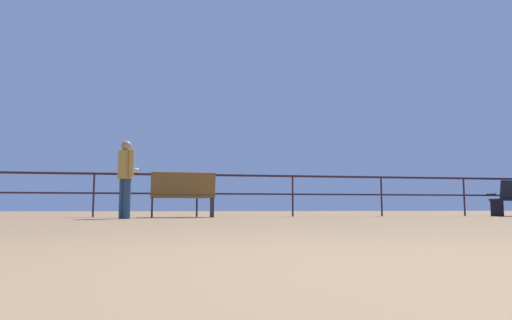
% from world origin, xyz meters
% --- Properties ---
extents(ground_plane, '(60.00, 60.00, 0.00)m').
position_xyz_m(ground_plane, '(0.00, 0.00, 0.00)').
color(ground_plane, olive).
extents(pier_railing, '(23.68, 0.05, 1.03)m').
position_xyz_m(pier_railing, '(0.00, 9.74, 0.77)').
color(pier_railing, '#321A24').
rests_on(pier_railing, ground_plane).
extents(bench_near_left, '(1.44, 0.69, 1.00)m').
position_xyz_m(bench_near_left, '(-0.35, 9.06, 0.54)').
color(bench_near_left, brown).
rests_on(bench_near_left, ground_plane).
extents(person_at_railing, '(0.34, 0.41, 1.54)m').
position_xyz_m(person_at_railing, '(-1.50, 8.01, 0.88)').
color(person_at_railing, navy).
rests_on(person_at_railing, ground_plane).
extents(seagull_on_rail, '(0.32, 0.25, 0.17)m').
position_xyz_m(seagull_on_rail, '(-1.46, 9.75, 1.10)').
color(seagull_on_rail, silver).
rests_on(seagull_on_rail, pier_railing).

